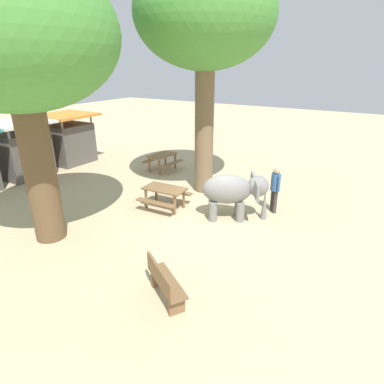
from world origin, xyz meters
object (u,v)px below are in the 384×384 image
wooden_bench (164,282)px  picnic_table_near (162,158)px  shade_tree_main (15,38)px  elephant (234,191)px  feed_bucket (231,189)px  shade_tree_secondary (206,17)px  picnic_table_far (165,193)px  market_stall_white (22,152)px  person_handler (275,187)px  market_stall_orange (69,141)px

wooden_bench → picnic_table_near: bearing=158.9°
shade_tree_main → wooden_bench: (-0.48, -4.58, -5.00)m
wooden_bench → elephant: bearing=127.7°
elephant → feed_bucket: elephant is taller
shade_tree_secondary → picnic_table_near: bearing=66.8°
shade_tree_main → feed_bucket: size_ratio=20.71×
picnic_table_far → elephant: bearing=8.8°
wooden_bench → picnic_table_far: (4.00, 2.86, 0.12)m
elephant → feed_bucket: 2.45m
elephant → shade_tree_secondary: bearing=111.3°
elephant → market_stall_white: (-0.96, 10.11, 0.15)m
shade_tree_secondary → wooden_bench: bearing=-157.9°
person_handler → elephant: bearing=2.6°
shade_tree_main → feed_bucket: shade_tree_main is taller
picnic_table_near → feed_bucket: size_ratio=4.47×
market_stall_white → shade_tree_main: bearing=-117.4°
elephant → feed_bucket: (2.07, 1.02, -0.82)m
shade_tree_secondary → wooden_bench: 8.99m
shade_tree_main → market_stall_orange: (5.68, 5.95, -4.33)m
person_handler → market_stall_orange: size_ratio=0.64×
wooden_bench → picnic_table_far: wooden_bench is taller
wooden_bench → feed_bucket: size_ratio=3.88×
person_handler → shade_tree_main: size_ratio=0.22×
person_handler → shade_tree_main: shade_tree_main is taller
picnic_table_near → market_stall_orange: market_stall_orange is taller
feed_bucket → market_stall_white: bearing=108.5°
feed_bucket → elephant: bearing=-153.9°
shade_tree_main → picnic_table_near: (7.10, 1.02, -4.89)m
shade_tree_main → picnic_table_near: bearing=8.2°
wooden_bench → person_handler: bearing=116.5°
picnic_table_near → market_stall_white: (-4.02, 4.93, 0.55)m
shade_tree_main → market_stall_orange: 9.29m
elephant → picnic_table_far: 2.53m
picnic_table_near → feed_bucket: (-0.99, -4.16, -0.43)m
shade_tree_secondary → market_stall_white: shade_tree_secondary is taller
market_stall_white → market_stall_orange: (2.60, 0.00, 0.00)m
elephant → market_stall_white: bearing=156.1°
shade_tree_main → market_stall_white: 7.98m
person_handler → wooden_bench: size_ratio=1.16×
person_handler → market_stall_orange: bearing=-49.6°
elephant → wooden_bench: 4.57m
shade_tree_main → market_stall_white: size_ratio=2.96×
elephant → picnic_table_far: size_ratio=1.36×
picnic_table_near → picnic_table_far: same height
person_handler → market_stall_white: 11.33m
elephant → picnic_table_near: elephant is taller
person_handler → market_stall_orange: 11.13m
market_stall_orange → feed_bucket: market_stall_orange is taller
person_handler → shade_tree_secondary: bearing=-57.3°
person_handler → shade_tree_secondary: 6.30m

